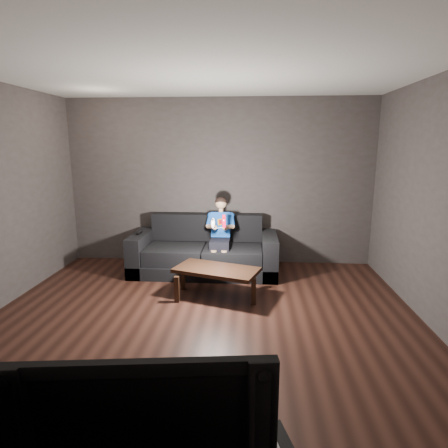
{
  "coord_description": "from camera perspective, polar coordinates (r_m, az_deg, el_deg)",
  "views": [
    {
      "loc": [
        0.53,
        -3.64,
        1.96
      ],
      "look_at": [
        0.15,
        1.55,
        0.85
      ],
      "focal_mm": 30.0,
      "sensor_mm": 36.0,
      "label": 1
    }
  ],
  "objects": [
    {
      "name": "floor",
      "position": [
        4.17,
        -3.74,
        -16.02
      ],
      "size": [
        5.0,
        5.0,
        0.0
      ],
      "primitive_type": "plane",
      "color": "black",
      "rests_on": "ground"
    },
    {
      "name": "coffee_table",
      "position": [
        4.9,
        -1.15,
        -7.33
      ],
      "size": [
        1.18,
        0.84,
        0.39
      ],
      "color": "black",
      "rests_on": "floor"
    },
    {
      "name": "nunchuk_white",
      "position": [
        5.25,
        -1.7,
        0.14
      ],
      "size": [
        0.07,
        0.1,
        0.16
      ],
      "color": "silver",
      "rests_on": "child"
    },
    {
      "name": "back_wall",
      "position": [
        6.2,
        -0.75,
        6.38
      ],
      "size": [
        5.0,
        0.04,
        2.7
      ],
      "primitive_type": "cube",
      "color": "#3C3534",
      "rests_on": "ground"
    },
    {
      "name": "sofa",
      "position": [
        5.87,
        -2.96,
        -4.61
      ],
      "size": [
        2.23,
        0.96,
        0.86
      ],
      "color": "black",
      "rests_on": "floor"
    },
    {
      "name": "tv",
      "position": [
        1.84,
        -12.08,
        -26.45
      ],
      "size": [
        1.12,
        0.28,
        0.64
      ],
      "primitive_type": "imported",
      "rotation": [
        0.0,
        0.0,
        0.12
      ],
      "color": "black",
      "rests_on": "media_console"
    },
    {
      "name": "wii_remote_black",
      "position": [
        5.91,
        -12.8,
        -1.35
      ],
      "size": [
        0.05,
        0.17,
        0.03
      ],
      "color": "black",
      "rests_on": "sofa"
    },
    {
      "name": "wii_remote_red",
      "position": [
        5.22,
        -0.03,
        0.43
      ],
      "size": [
        0.06,
        0.07,
        0.18
      ],
      "color": "#BF0321",
      "rests_on": "child"
    },
    {
      "name": "front_wall",
      "position": [
        1.4,
        -19.06,
        -14.53
      ],
      "size": [
        5.0,
        0.04,
        2.7
      ],
      "primitive_type": "cube",
      "color": "#3C3534",
      "rests_on": "ground"
    },
    {
      "name": "child",
      "position": [
        5.67,
        -0.54,
        -0.69
      ],
      "size": [
        0.43,
        0.53,
        1.06
      ],
      "color": "black",
      "rests_on": "sofa"
    },
    {
      "name": "ceiling",
      "position": [
        3.76,
        -4.35,
        23.36
      ],
      "size": [
        5.0,
        5.0,
        0.02
      ],
      "primitive_type": "cube",
      "color": "silver",
      "rests_on": "back_wall"
    }
  ]
}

